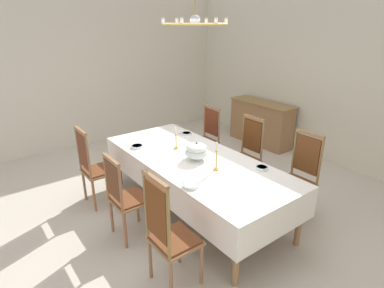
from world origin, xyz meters
name	(u,v)px	position (x,y,z in m)	size (l,w,h in m)	color
ground	(202,207)	(0.00, 0.00, -0.02)	(6.81, 5.73, 0.04)	beige
back_wall	(331,76)	(0.00, 2.91, 1.57)	(6.81, 0.08, 3.13)	beige
left_wall	(99,68)	(-3.44, 0.00, 1.57)	(0.08, 5.73, 3.13)	beige
dining_table	(195,163)	(0.00, -0.14, 0.71)	(2.85, 1.21, 0.78)	#8F6845
tablecloth	(195,165)	(0.00, -0.14, 0.69)	(2.87, 1.23, 0.39)	white
chair_south_a	(94,166)	(-0.99, -1.16, 0.59)	(0.44, 0.42, 1.15)	olive
chair_north_a	(206,137)	(-0.99, 0.87, 0.58)	(0.44, 0.42, 1.11)	#8A6344
chair_south_b	(125,195)	(-0.03, -1.15, 0.57)	(0.44, 0.42, 1.08)	olive
chair_north_b	(246,153)	(-0.03, 0.87, 0.59)	(0.44, 0.42, 1.15)	olive
chair_south_c	(168,232)	(0.92, -1.16, 0.62)	(0.44, 0.42, 1.24)	#91644C
chair_north_c	(299,175)	(0.92, 0.87, 0.60)	(0.44, 0.42, 1.16)	#97603A
soup_tureen	(197,151)	(0.04, -0.14, 0.90)	(0.31, 0.31, 0.24)	silver
candlestick_west	(176,140)	(-0.43, -0.14, 0.91)	(0.07, 0.07, 0.32)	gold
candlestick_east	(216,159)	(0.43, -0.14, 0.93)	(0.07, 0.07, 0.36)	gold
bowl_near_left	(187,134)	(-0.82, 0.32, 0.80)	(0.16, 0.16, 0.03)	silver
bowl_near_right	(137,146)	(-0.79, -0.57, 0.80)	(0.18, 0.18, 0.04)	silver
bowl_far_left	(262,168)	(0.76, 0.31, 0.80)	(0.15, 0.15, 0.04)	silver
bowl_far_right	(191,185)	(0.59, -0.65, 0.80)	(0.18, 0.18, 0.03)	silver
spoon_primary	(184,132)	(-0.93, 0.35, 0.79)	(0.05, 0.18, 0.01)	gold
spoon_secondary	(135,144)	(-0.91, -0.55, 0.79)	(0.03, 0.18, 0.01)	gold
sideboard	(261,123)	(-1.22, 2.59, 0.45)	(1.44, 0.48, 0.90)	olive
chandelier	(195,23)	(0.00, -0.14, 2.45)	(0.75, 0.74, 0.66)	gold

